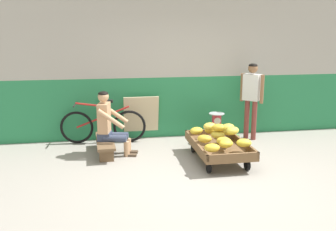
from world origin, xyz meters
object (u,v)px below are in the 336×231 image
Objects in this scene: banana_cart at (219,147)px; low_bench at (105,143)px; bicycle_near_left at (103,125)px; weighing_scale at (217,120)px; customer_adult at (252,93)px; vendor_seated at (109,123)px; plastic_crate at (216,135)px; shopping_bag at (234,141)px; sign_board at (141,118)px.

banana_cart reaches higher than low_bench.
weighing_scale is at bearing -9.31° from bicycle_near_left.
customer_adult reaches higher than bicycle_near_left.
vendor_seated is at bearing 160.74° from banana_cart.
low_bench is 3.71× the size of weighing_scale.
low_bench is 0.72m from bicycle_near_left.
plastic_crate is 0.41m from shopping_bag.
plastic_crate is 1.20× the size of weighing_scale.
customer_adult is at bearing -4.27° from bicycle_near_left.
customer_adult is at bearing -9.99° from sign_board.
vendor_seated is at bearing -126.01° from sign_board.
low_bench is at bearing -170.83° from weighing_scale.
sign_board reaches higher than banana_cart.
customer_adult is (0.75, 0.14, 0.80)m from plastic_crate.
weighing_scale is 0.34× the size of sign_board.
banana_cart is 6.04× the size of shopping_bag.
banana_cart is at bearing -104.47° from weighing_scale.
shopping_bag is (0.24, -0.33, -0.33)m from weighing_scale.
banana_cart is at bearing -18.96° from low_bench.
shopping_bag is (0.24, -0.33, -0.03)m from plastic_crate.
shopping_bag is (0.50, 0.67, -0.12)m from banana_cart.
bicycle_near_left is (-0.12, 0.72, -0.21)m from vendor_seated.
bicycle_near_left is (-1.93, 1.36, 0.11)m from banana_cart.
vendor_seated is 2.35m from shopping_bag.
bicycle_near_left is (-2.19, 0.36, -0.10)m from weighing_scale.
banana_cart is 4.03× the size of plastic_crate.
low_bench is 2.18m from plastic_crate.
bicycle_near_left is (-0.03, 0.71, 0.15)m from low_bench.
low_bench is 2.20m from weighing_scale.
sign_board is 1.90m from shopping_bag.
bicycle_near_left reaches higher than shopping_bag.
sign_board is (-1.42, 0.52, -0.01)m from weighing_scale.
vendor_seated is 3.80× the size of weighing_scale.
weighing_scale reaches higher than low_bench.
customer_adult is 6.38× the size of shopping_bag.
sign_board reaches higher than plastic_crate.
bicycle_near_left reaches higher than weighing_scale.
banana_cart is 4.83× the size of weighing_scale.
vendor_seated is 2.10m from weighing_scale.
plastic_crate is at bearing -9.28° from bicycle_near_left.
plastic_crate is at bearing 126.26° from shopping_bag.
weighing_scale reaches higher than banana_cart.
bicycle_near_left is (-2.19, 0.36, 0.20)m from plastic_crate.
customer_adult is at bearing 10.18° from vendor_seated.
vendor_seated is 0.77m from bicycle_near_left.
low_bench is at bearing 161.04° from banana_cart.
banana_cart reaches higher than plastic_crate.
customer_adult is at bearing 10.51° from weighing_scale.
vendor_seated is at bearing -169.82° from customer_adult.
shopping_bag is (2.43, -0.69, -0.23)m from bicycle_near_left.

